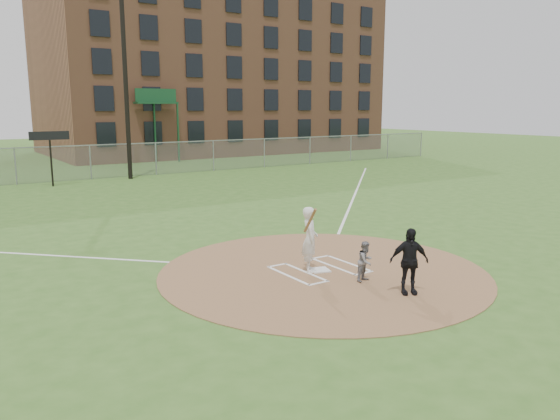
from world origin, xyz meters
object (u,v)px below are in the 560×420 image
home_plate (320,270)px  batter_at_plate (310,239)px  umpire (409,261)px  catcher (366,261)px

home_plate → batter_at_plate: (-0.24, 0.12, 0.83)m
home_plate → umpire: (0.58, -2.49, 0.74)m
home_plate → umpire: size_ratio=0.30×
catcher → home_plate: bearing=90.0°
home_plate → catcher: 1.41m
home_plate → umpire: 2.66m
catcher → umpire: (0.18, -1.22, 0.27)m
catcher → batter_at_plate: size_ratio=0.55×
catcher → umpire: 1.26m
batter_at_plate → umpire: bearing=-72.6°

